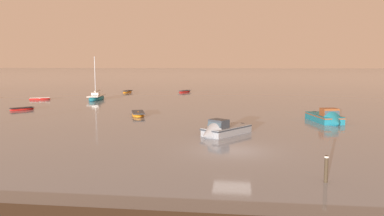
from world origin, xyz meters
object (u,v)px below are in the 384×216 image
rowboat_moored_7 (40,99)px  mooring_post_left (326,169)px  rowboat_moored_1 (22,109)px  rowboat_moored_4 (185,92)px  motorboat_moored_4 (328,119)px  motorboat_moored_5 (221,132)px  rowboat_moored_3 (138,114)px  sailboat_moored_0 (96,98)px  rowboat_moored_0 (127,92)px

rowboat_moored_7 → mooring_post_left: 51.47m
rowboat_moored_1 → mooring_post_left: size_ratio=1.96×
rowboat_moored_1 → rowboat_moored_4: (15.47, 30.60, 0.03)m
motorboat_moored_4 → motorboat_moored_5: size_ratio=1.14×
rowboat_moored_4 → motorboat_moored_5: (9.32, -43.95, 0.14)m
motorboat_moored_5 → mooring_post_left: (5.63, -11.43, 0.34)m
motorboat_moored_4 → motorboat_moored_5: bearing=-63.9°
rowboat_moored_4 → rowboat_moored_7: size_ratio=1.12×
rowboat_moored_3 → motorboat_moored_4: bearing=63.8°
motorboat_moored_4 → rowboat_moored_7: bearing=-127.2°
rowboat_moored_1 → motorboat_moored_5: bearing=101.1°
mooring_post_left → rowboat_moored_4: bearing=105.1°
motorboat_moored_5 → rowboat_moored_4: bearing=-132.3°
sailboat_moored_0 → motorboat_moored_5: sailboat_moored_0 is taller
sailboat_moored_0 → motorboat_moored_5: size_ratio=1.35×
rowboat_moored_0 → rowboat_moored_3: size_ratio=0.90×
motorboat_moored_4 → motorboat_moored_5: motorboat_moored_4 is taller
motorboat_moored_4 → mooring_post_left: motorboat_moored_4 is taller
rowboat_moored_1 → motorboat_moored_5: (24.79, -13.35, 0.17)m
sailboat_moored_0 → motorboat_moored_5: (20.79, -27.42, -0.01)m
rowboat_moored_1 → motorboat_moored_5: motorboat_moored_5 is taller
rowboat_moored_1 → rowboat_moored_7: 13.67m
rowboat_moored_0 → motorboat_moored_5: 46.72m
rowboat_moored_3 → mooring_post_left: (15.11, -21.74, 0.47)m
rowboat_moored_7 → mooring_post_left: size_ratio=2.26×
rowboat_moored_1 → rowboat_moored_4: size_ratio=0.77×
motorboat_moored_5 → mooring_post_left: size_ratio=3.55×
motorboat_moored_4 → mooring_post_left: bearing=-24.5°
motorboat_moored_4 → rowboat_moored_7: (-39.36, 18.42, -0.19)m
rowboat_moored_0 → motorboat_moored_5: motorboat_moored_5 is taller
rowboat_moored_4 → rowboat_moored_7: (-20.20, -17.78, -0.02)m
sailboat_moored_0 → mooring_post_left: (26.42, -38.85, 0.33)m
rowboat_moored_0 → rowboat_moored_7: (-9.29, -15.94, -0.02)m
rowboat_moored_1 → rowboat_moored_7: (-4.73, 12.82, 0.01)m
rowboat_moored_3 → rowboat_moored_7: 25.55m
rowboat_moored_1 → motorboat_moored_4: (34.63, -5.60, 0.20)m
rowboat_moored_0 → rowboat_moored_4: size_ratio=0.97×
rowboat_moored_0 → sailboat_moored_0: sailboat_moored_0 is taller
rowboat_moored_0 → motorboat_moored_4: 45.66m
rowboat_moored_7 → rowboat_moored_3: bearing=114.3°
motorboat_moored_4 → rowboat_moored_7: 43.46m
rowboat_moored_1 → mooring_post_left: 39.24m
rowboat_moored_3 → rowboat_moored_1: bearing=-119.8°
rowboat_moored_3 → rowboat_moored_4: bearing=161.1°
motorboat_moored_5 → rowboat_moored_3: bearing=-101.6°
rowboat_moored_3 → rowboat_moored_4: rowboat_moored_3 is taller
rowboat_moored_0 → sailboat_moored_0: bearing=-178.2°
rowboat_moored_0 → mooring_post_left: size_ratio=2.46×
mooring_post_left → rowboat_moored_7: bearing=133.1°
mooring_post_left → rowboat_moored_3: bearing=124.8°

